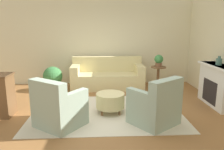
% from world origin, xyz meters
% --- Properties ---
extents(ground_plane, '(16.00, 16.00, 0.00)m').
position_xyz_m(ground_plane, '(0.00, 0.00, 0.00)').
color(ground_plane, '#996638').
extents(wall_back, '(9.30, 0.12, 2.80)m').
position_xyz_m(wall_back, '(0.00, 2.71, 1.40)').
color(wall_back, beige).
rests_on(wall_back, ground_plane).
extents(rug, '(3.35, 2.29, 0.01)m').
position_xyz_m(rug, '(0.00, 0.00, 0.01)').
color(rug, beige).
rests_on(rug, ground_plane).
extents(couch, '(2.24, 0.90, 0.96)m').
position_xyz_m(couch, '(0.08, 2.07, 0.35)').
color(couch, beige).
rests_on(couch, ground_plane).
extents(armchair_left, '(1.10, 1.09, 0.96)m').
position_xyz_m(armchair_left, '(-0.95, -0.66, 0.38)').
color(armchair_left, '#9EB29E').
rests_on(armchair_left, rug).
extents(armchair_right, '(1.10, 1.09, 0.96)m').
position_xyz_m(armchair_right, '(0.95, -0.66, 0.38)').
color(armchair_right, '#9EB29E').
rests_on(armchair_right, rug).
extents(ottoman_table, '(0.64, 0.64, 0.44)m').
position_xyz_m(ottoman_table, '(0.08, -0.01, 0.29)').
color(ottoman_table, beige).
rests_on(ottoman_table, rug).
extents(side_table, '(0.46, 0.46, 0.72)m').
position_xyz_m(side_table, '(1.64, 1.80, 0.47)').
color(side_table, brown).
rests_on(side_table, ground_plane).
extents(fireplace, '(0.44, 1.31, 1.01)m').
position_xyz_m(fireplace, '(2.71, 0.33, 0.53)').
color(fireplace, white).
rests_on(fireplace, ground_plane).
extents(vase_mantel_near, '(0.14, 0.14, 0.22)m').
position_xyz_m(vase_mantel_near, '(2.69, 0.33, 1.10)').
color(vase_mantel_near, '#477066').
rests_on(vase_mantel_near, fireplace).
extents(potted_plant_on_side_table, '(0.27, 0.27, 0.36)m').
position_xyz_m(potted_plant_on_side_table, '(1.64, 1.80, 0.91)').
color(potted_plant_on_side_table, brown).
rests_on(potted_plant_on_side_table, side_table).
extents(potted_plant_floor, '(0.58, 0.58, 0.73)m').
position_xyz_m(potted_plant_floor, '(-1.59, 1.88, 0.41)').
color(potted_plant_floor, brown).
rests_on(potted_plant_floor, ground_plane).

